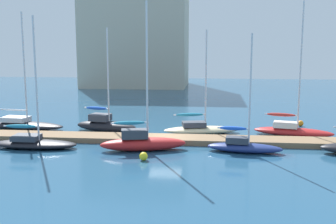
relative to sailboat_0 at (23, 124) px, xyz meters
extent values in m
plane|color=navy|center=(13.15, -3.63, -0.47)|extent=(120.00, 120.00, 0.00)
cube|color=#846647|center=(13.15, -3.63, -0.27)|extent=(30.51, 2.35, 0.41)
ellipsoid|color=black|center=(0.09, -0.01, -0.15)|extent=(7.84, 3.12, 0.64)
cube|color=silver|center=(-0.67, 0.09, 0.38)|extent=(2.46, 1.79, 0.42)
cylinder|color=silver|center=(0.47, -0.06, 4.93)|extent=(0.15, 0.15, 9.52)
cylinder|color=silver|center=(-1.12, 0.15, 1.20)|extent=(3.19, 0.53, 0.12)
ellipsoid|color=black|center=(3.95, -6.51, -0.19)|extent=(6.21, 2.14, 0.57)
cube|color=#333842|center=(3.33, -6.51, 0.28)|extent=(1.87, 1.47, 0.37)
cylinder|color=silver|center=(4.26, -6.50, 4.52)|extent=(0.14, 0.14, 8.84)
cylinder|color=silver|center=(2.96, -6.52, 1.11)|extent=(2.60, 0.14, 0.11)
ellipsoid|color=teal|center=(2.96, -6.52, 1.11)|extent=(2.34, 0.38, 0.28)
ellipsoid|color=black|center=(7.67, -0.38, -0.02)|extent=(5.83, 3.02, 0.91)
cube|color=#333842|center=(7.13, -0.25, 0.73)|extent=(1.91, 1.61, 0.59)
cylinder|color=silver|center=(7.94, -0.44, 4.38)|extent=(0.13, 0.13, 7.89)
cylinder|color=silver|center=(6.81, -0.18, 1.52)|extent=(2.30, 0.64, 0.11)
ellipsoid|color=blue|center=(6.81, -0.18, 1.52)|extent=(2.13, 0.83, 0.28)
ellipsoid|color=#B21E1E|center=(11.88, -6.41, -0.01)|extent=(6.30, 2.94, 0.92)
cube|color=#333842|center=(11.29, -6.55, 0.75)|extent=(2.03, 1.51, 0.60)
cylinder|color=silver|center=(12.18, -6.34, 5.15)|extent=(0.14, 0.14, 9.40)
cylinder|color=silver|center=(10.93, -6.63, 1.53)|extent=(2.52, 0.68, 0.11)
ellipsoid|color=teal|center=(10.93, -6.63, 1.53)|extent=(2.32, 0.86, 0.28)
ellipsoid|color=beige|center=(15.84, -0.31, -0.17)|extent=(6.62, 3.10, 0.60)
cube|color=#333842|center=(15.22, -0.43, 0.33)|extent=(2.13, 1.66, 0.39)
cylinder|color=silver|center=(16.16, -0.25, 4.13)|extent=(0.14, 0.14, 7.99)
cylinder|color=silver|center=(14.84, -0.51, 1.15)|extent=(2.65, 0.64, 0.11)
ellipsoid|color=teal|center=(14.84, -0.51, 1.15)|extent=(2.43, 0.83, 0.28)
ellipsoid|color=navy|center=(18.98, -6.19, -0.15)|extent=(5.32, 2.08, 0.64)
cube|color=#333842|center=(18.47, -6.13, 0.37)|extent=(1.67, 1.21, 0.41)
cylinder|color=silver|center=(19.24, -6.22, 3.93)|extent=(0.13, 0.13, 7.54)
cylinder|color=silver|center=(18.16, -6.09, 1.19)|extent=(2.18, 0.36, 0.10)
ellipsoid|color=blue|center=(18.16, -6.09, 1.19)|extent=(1.99, 0.59, 0.28)
ellipsoid|color=#B21E1E|center=(23.35, -0.51, -0.13)|extent=(6.58, 3.23, 0.68)
cube|color=silver|center=(22.73, -0.37, 0.42)|extent=(2.14, 1.67, 0.44)
cylinder|color=silver|center=(23.66, -0.59, 5.26)|extent=(0.14, 0.14, 10.11)
cylinder|color=silver|center=(22.36, -0.28, 1.24)|extent=(2.61, 0.73, 0.11)
ellipsoid|color=#B72D28|center=(22.36, -0.28, 1.24)|extent=(2.41, 0.91, 0.28)
sphere|color=yellow|center=(12.31, -8.95, -0.20)|extent=(0.55, 0.55, 0.55)
sphere|color=orange|center=(24.81, 3.74, -0.20)|extent=(0.54, 0.54, 0.54)
cube|color=#BCB299|center=(3.30, 39.21, 9.31)|extent=(17.88, 12.85, 19.57)
camera|label=1|loc=(16.56, -34.71, 6.99)|focal=44.47mm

